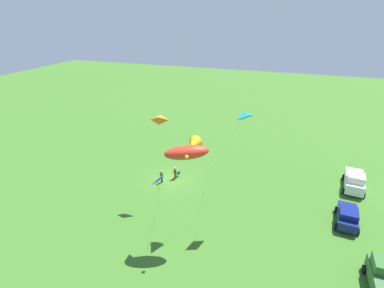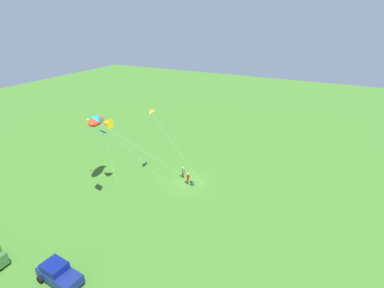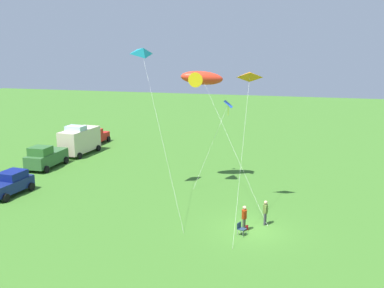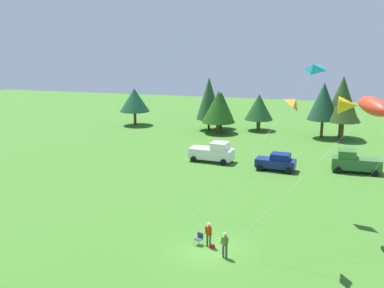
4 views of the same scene
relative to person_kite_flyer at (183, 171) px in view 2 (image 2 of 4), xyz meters
The scene contains 10 objects.
ground_plane 1.74m from the person_kite_flyer, 146.29° to the left, with size 160.00×160.00×0.00m, color #3A6D24.
person_kite_flyer is the anchor object (origin of this frame).
folding_chair 2.57m from the person_kite_flyer, 146.65° to the left, with size 0.62×0.62×0.82m.
person_spectator 1.88m from the person_kite_flyer, 137.96° to the left, with size 0.51×0.40×1.74m.
backpack_on_grass 1.81m from the person_kite_flyer, 134.51° to the left, with size 0.32×0.22×0.22m, color red.
car_navy_hatch 21.09m from the person_kite_flyer, 87.19° to the left, with size 4.33×2.50×1.89m.
kite_large_fish 13.54m from the person_kite_flyer, 38.41° to the left, with size 10.45×8.90×10.04m.
kite_delta_teal 15.49m from the person_kite_flyer, 66.51° to the left, with size 8.27×6.24×12.10m.
kite_delta_orange 9.89m from the person_kite_flyer, 25.87° to the left, with size 8.77×1.55×10.40m.
kite_diamond_blue 12.31m from the person_kite_flyer, 24.70° to the left, with size 4.16×2.63×7.26m.
Camera 2 is at (-16.91, 32.38, 21.74)m, focal length 28.00 mm.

